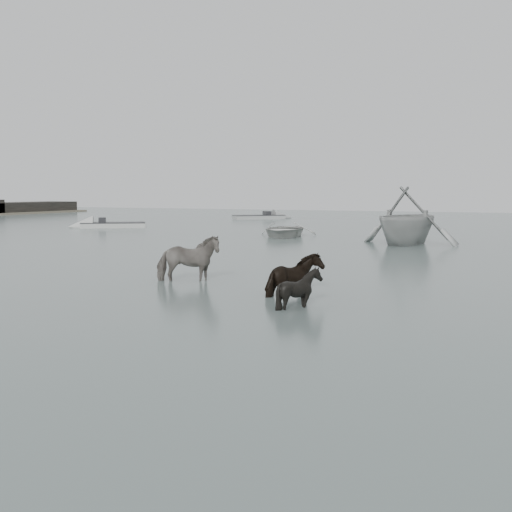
{
  "coord_description": "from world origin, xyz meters",
  "views": [
    {
      "loc": [
        7.31,
        -13.29,
        2.72
      ],
      "look_at": [
        0.35,
        1.94,
        1.0
      ],
      "focal_mm": 45.0,
      "sensor_mm": 36.0,
      "label": 1
    }
  ],
  "objects_px": {
    "pony_pinto": "(188,254)",
    "rowboat_lead": "(284,228)",
    "pony_dark": "(296,268)",
    "pony_black": "(299,283)"
  },
  "relations": [
    {
      "from": "pony_black",
      "to": "rowboat_lead",
      "type": "height_order",
      "value": "pony_black"
    },
    {
      "from": "pony_pinto",
      "to": "rowboat_lead",
      "type": "height_order",
      "value": "pony_pinto"
    },
    {
      "from": "pony_dark",
      "to": "pony_black",
      "type": "bearing_deg",
      "value": -156.4
    },
    {
      "from": "pony_pinto",
      "to": "pony_dark",
      "type": "relative_size",
      "value": 1.36
    },
    {
      "from": "pony_black",
      "to": "rowboat_lead",
      "type": "relative_size",
      "value": 0.24
    },
    {
      "from": "pony_black",
      "to": "rowboat_lead",
      "type": "distance_m",
      "value": 23.1
    },
    {
      "from": "pony_pinto",
      "to": "pony_dark",
      "type": "distance_m",
      "value": 3.98
    },
    {
      "from": "pony_dark",
      "to": "rowboat_lead",
      "type": "distance_m",
      "value": 21.31
    },
    {
      "from": "pony_pinto",
      "to": "pony_dark",
      "type": "bearing_deg",
      "value": -130.57
    },
    {
      "from": "pony_pinto",
      "to": "rowboat_lead",
      "type": "relative_size",
      "value": 0.4
    }
  ]
}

